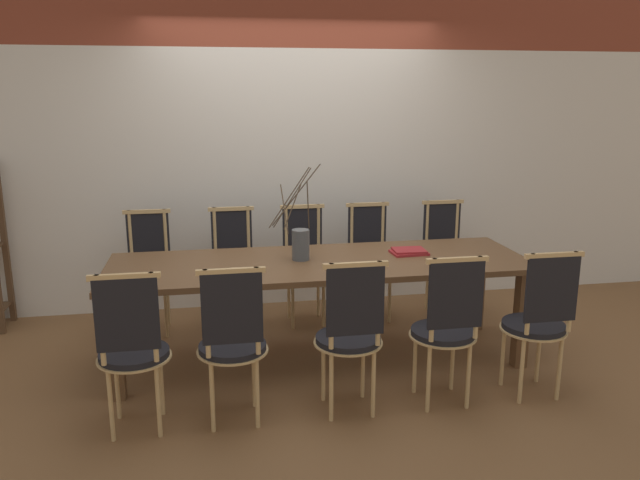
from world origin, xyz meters
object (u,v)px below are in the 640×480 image
(dining_table, at_px, (320,272))
(vase_centerpiece, at_px, (300,243))
(chair_near_center, at_px, (350,331))
(book_stack, at_px, (409,252))
(chair_far_center, at_px, (305,261))

(dining_table, relative_size, vase_centerpiece, 4.49)
(chair_near_center, xyz_separation_m, book_stack, (0.64, 0.88, 0.23))
(chair_near_center, distance_m, chair_far_center, 1.60)
(chair_near_center, relative_size, vase_centerpiece, 1.49)
(chair_far_center, xyz_separation_m, vase_centerpiece, (-0.14, -0.74, 0.34))
(dining_table, distance_m, chair_far_center, 0.81)
(dining_table, bearing_deg, chair_near_center, -87.31)
(chair_far_center, relative_size, book_stack, 3.68)
(chair_far_center, distance_m, vase_centerpiece, 0.83)
(chair_near_center, xyz_separation_m, chair_far_center, (-0.02, 1.60, 0.00))
(chair_near_center, bearing_deg, book_stack, 53.86)
(chair_far_center, bearing_deg, book_stack, 132.71)
(chair_near_center, distance_m, vase_centerpiece, 0.94)
(vase_centerpiece, bearing_deg, book_stack, 1.44)
(dining_table, height_order, chair_far_center, chair_far_center)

